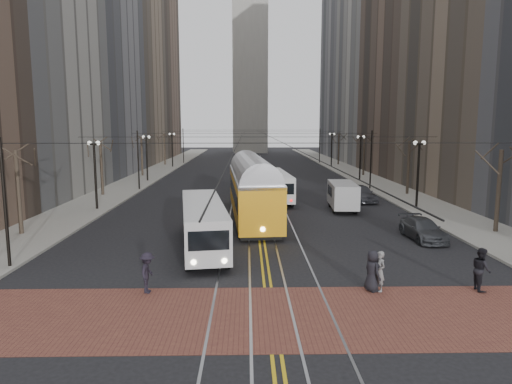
{
  "coord_description": "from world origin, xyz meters",
  "views": [
    {
      "loc": [
        -0.92,
        -20.44,
        7.16
      ],
      "look_at": [
        -0.35,
        7.97,
        3.0
      ],
      "focal_mm": 32.0,
      "sensor_mm": 36.0,
      "label": 1
    }
  ],
  "objects_px": {
    "pedestrian_d": "(148,273)",
    "clock_tower": "(250,12)",
    "cargo_van": "(343,197)",
    "sedan_grey": "(361,193)",
    "pedestrian_a": "(372,271)",
    "sedan_parked": "(423,229)",
    "streetcar": "(252,194)",
    "rear_bus": "(275,186)",
    "pedestrian_c": "(481,269)",
    "transit_bus": "(203,225)",
    "pedestrian_b": "(380,271)"
  },
  "relations": [
    {
      "from": "sedan_grey",
      "to": "clock_tower",
      "type": "bearing_deg",
      "value": 88.6
    },
    {
      "from": "transit_bus",
      "to": "cargo_van",
      "type": "height_order",
      "value": "transit_bus"
    },
    {
      "from": "rear_bus",
      "to": "pedestrian_c",
      "type": "xyz_separation_m",
      "value": [
        7.48,
        -24.5,
        -0.38
      ]
    },
    {
      "from": "sedan_grey",
      "to": "pedestrian_a",
      "type": "height_order",
      "value": "pedestrian_a"
    },
    {
      "from": "sedan_grey",
      "to": "pedestrian_d",
      "type": "height_order",
      "value": "pedestrian_d"
    },
    {
      "from": "pedestrian_c",
      "to": "transit_bus",
      "type": "bearing_deg",
      "value": 64.25
    },
    {
      "from": "rear_bus",
      "to": "pedestrian_d",
      "type": "relative_size",
      "value": 5.78
    },
    {
      "from": "streetcar",
      "to": "pedestrian_c",
      "type": "relative_size",
      "value": 8.34
    },
    {
      "from": "streetcar",
      "to": "rear_bus",
      "type": "xyz_separation_m",
      "value": [
        2.3,
        8.46,
        -0.52
      ]
    },
    {
      "from": "transit_bus",
      "to": "rear_bus",
      "type": "bearing_deg",
      "value": 64.65
    },
    {
      "from": "transit_bus",
      "to": "cargo_van",
      "type": "distance_m",
      "value": 15.95
    },
    {
      "from": "transit_bus",
      "to": "sedan_grey",
      "type": "xyz_separation_m",
      "value": [
        13.35,
        16.25,
        -0.55
      ]
    },
    {
      "from": "pedestrian_d",
      "to": "pedestrian_a",
      "type": "bearing_deg",
      "value": -88.22
    },
    {
      "from": "pedestrian_c",
      "to": "cargo_van",
      "type": "bearing_deg",
      "value": 10.04
    },
    {
      "from": "transit_bus",
      "to": "pedestrian_d",
      "type": "relative_size",
      "value": 6.09
    },
    {
      "from": "pedestrian_b",
      "to": "pedestrian_a",
      "type": "bearing_deg",
      "value": -109.13
    },
    {
      "from": "clock_tower",
      "to": "pedestrian_a",
      "type": "distance_m",
      "value": 109.36
    },
    {
      "from": "clock_tower",
      "to": "rear_bus",
      "type": "distance_m",
      "value": 86.27
    },
    {
      "from": "rear_bus",
      "to": "sedan_parked",
      "type": "bearing_deg",
      "value": -65.35
    },
    {
      "from": "sedan_grey",
      "to": "pedestrian_a",
      "type": "xyz_separation_m",
      "value": [
        -5.35,
        -23.5,
        0.11
      ]
    },
    {
      "from": "pedestrian_d",
      "to": "clock_tower",
      "type": "bearing_deg",
      "value": -1.1
    },
    {
      "from": "transit_bus",
      "to": "sedan_grey",
      "type": "bearing_deg",
      "value": 42.32
    },
    {
      "from": "transit_bus",
      "to": "sedan_parked",
      "type": "xyz_separation_m",
      "value": [
        13.7,
        1.75,
        -0.7
      ]
    },
    {
      "from": "rear_bus",
      "to": "pedestrian_d",
      "type": "height_order",
      "value": "rear_bus"
    },
    {
      "from": "streetcar",
      "to": "rear_bus",
      "type": "height_order",
      "value": "streetcar"
    },
    {
      "from": "rear_bus",
      "to": "pedestrian_a",
      "type": "bearing_deg",
      "value": -87.51
    },
    {
      "from": "pedestrian_d",
      "to": "cargo_van",
      "type": "bearing_deg",
      "value": -31.25
    },
    {
      "from": "sedan_parked",
      "to": "pedestrian_d",
      "type": "xyz_separation_m",
      "value": [
        -15.4,
        -9.0,
        0.25
      ]
    },
    {
      "from": "transit_bus",
      "to": "rear_bus",
      "type": "xyz_separation_m",
      "value": [
        5.3,
        17.25,
        -0.01
      ]
    },
    {
      "from": "cargo_van",
      "to": "pedestrian_d",
      "type": "distance_m",
      "value": 22.76
    },
    {
      "from": "sedan_parked",
      "to": "clock_tower",
      "type": "bearing_deg",
      "value": 93.65
    },
    {
      "from": "cargo_van",
      "to": "pedestrian_b",
      "type": "relative_size",
      "value": 3.0
    },
    {
      "from": "rear_bus",
      "to": "pedestrian_d",
      "type": "bearing_deg",
      "value": -109.76
    },
    {
      "from": "clock_tower",
      "to": "sedan_grey",
      "type": "bearing_deg",
      "value": -82.98
    },
    {
      "from": "cargo_van",
      "to": "transit_bus",
      "type": "bearing_deg",
      "value": -128.3
    },
    {
      "from": "pedestrian_a",
      "to": "sedan_parked",
      "type": "bearing_deg",
      "value": -54.17
    },
    {
      "from": "cargo_van",
      "to": "sedan_grey",
      "type": "height_order",
      "value": "cargo_van"
    },
    {
      "from": "pedestrian_a",
      "to": "pedestrian_d",
      "type": "distance_m",
      "value": 9.71
    },
    {
      "from": "sedan_parked",
      "to": "cargo_van",
      "type": "bearing_deg",
      "value": 104.07
    },
    {
      "from": "streetcar",
      "to": "pedestrian_d",
      "type": "bearing_deg",
      "value": -110.19
    },
    {
      "from": "streetcar",
      "to": "sedan_grey",
      "type": "height_order",
      "value": "streetcar"
    },
    {
      "from": "transit_bus",
      "to": "pedestrian_a",
      "type": "relative_size",
      "value": 5.96
    },
    {
      "from": "pedestrian_b",
      "to": "pedestrian_d",
      "type": "distance_m",
      "value": 10.03
    },
    {
      "from": "cargo_van",
      "to": "pedestrian_d",
      "type": "xyz_separation_m",
      "value": [
        -12.4,
        -19.08,
        -0.27
      ]
    },
    {
      "from": "sedan_grey",
      "to": "sedan_parked",
      "type": "bearing_deg",
      "value": -97.05
    },
    {
      "from": "rear_bus",
      "to": "pedestrian_c",
      "type": "distance_m",
      "value": 25.62
    },
    {
      "from": "clock_tower",
      "to": "sedan_parked",
      "type": "distance_m",
      "value": 101.39
    },
    {
      "from": "pedestrian_d",
      "to": "transit_bus",
      "type": "bearing_deg",
      "value": -11.43
    },
    {
      "from": "rear_bus",
      "to": "pedestrian_a",
      "type": "relative_size",
      "value": 5.66
    },
    {
      "from": "transit_bus",
      "to": "rear_bus",
      "type": "distance_m",
      "value": 18.04
    }
  ]
}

